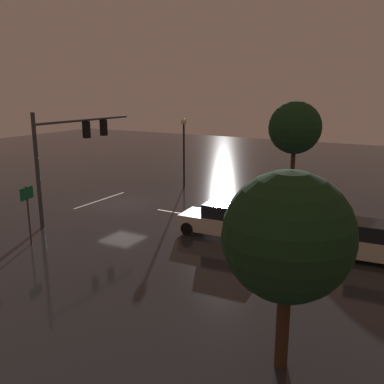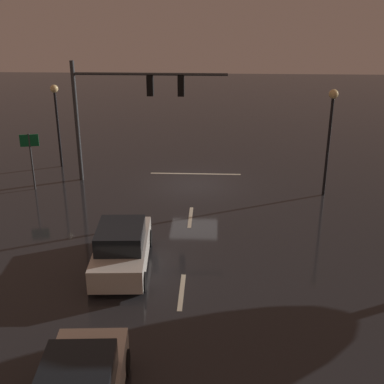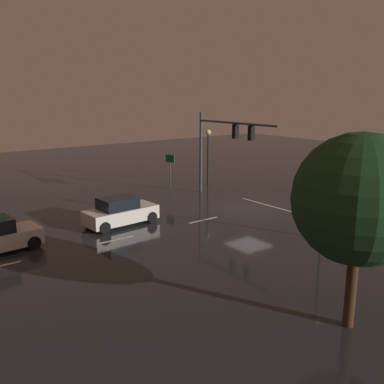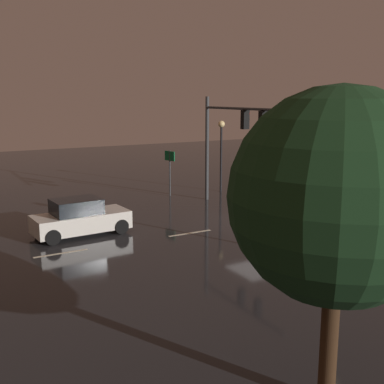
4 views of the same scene
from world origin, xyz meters
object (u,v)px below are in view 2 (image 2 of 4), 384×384
at_px(traffic_signal_assembly, 125,99).
at_px(route_sign, 30,150).
at_px(car_approaching, 122,248).
at_px(street_lamp_right_kerb, 56,110).
at_px(street_lamp_left_kerb, 331,123).

xyz_separation_m(traffic_signal_assembly, route_sign, (4.58, 1.52, -2.26)).
xyz_separation_m(traffic_signal_assembly, car_approaching, (-1.29, 9.12, -3.56)).
xyz_separation_m(street_lamp_right_kerb, route_sign, (0.32, 3.64, -1.22)).
bearing_deg(route_sign, street_lamp_left_kerb, 179.52).
bearing_deg(street_lamp_left_kerb, street_lamp_right_kerb, -14.81).
bearing_deg(car_approaching, route_sign, -52.35).
relative_size(traffic_signal_assembly, street_lamp_right_kerb, 1.66).
bearing_deg(street_lamp_left_kerb, car_approaching, 40.72).
relative_size(car_approaching, street_lamp_left_kerb, 0.85).
distance_m(street_lamp_left_kerb, route_sign, 14.63).
xyz_separation_m(traffic_signal_assembly, street_lamp_left_kerb, (-9.97, 1.64, -0.73)).
relative_size(traffic_signal_assembly, street_lamp_left_kerb, 1.50).
xyz_separation_m(car_approaching, route_sign, (5.86, -7.60, 1.30)).
relative_size(street_lamp_right_kerb, route_sign, 1.61).
bearing_deg(car_approaching, traffic_signal_assembly, -81.97).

